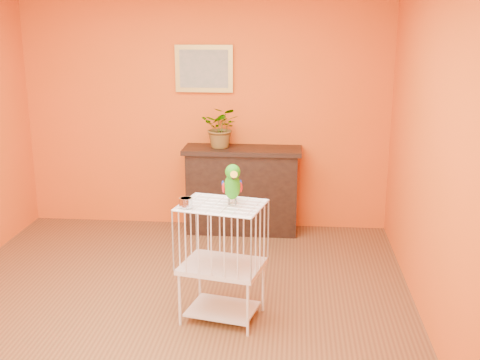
# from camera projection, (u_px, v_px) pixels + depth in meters

# --- Properties ---
(ground) EXTENTS (4.50, 4.50, 0.00)m
(ground) POSITION_uv_depth(u_px,v_px,m) (166.00, 317.00, 4.73)
(ground) COLOR brown
(ground) RESTS_ON ground
(room_shell) EXTENTS (4.50, 4.50, 4.50)m
(room_shell) POSITION_uv_depth(u_px,v_px,m) (158.00, 117.00, 4.31)
(room_shell) COLOR #E25215
(room_shell) RESTS_ON ground
(console_cabinet) EXTENTS (1.26, 0.45, 0.93)m
(console_cabinet) POSITION_uv_depth(u_px,v_px,m) (242.00, 190.00, 6.52)
(console_cabinet) COLOR black
(console_cabinet) RESTS_ON ground
(potted_plant) EXTENTS (0.45, 0.49, 0.34)m
(potted_plant) POSITION_uv_depth(u_px,v_px,m) (222.00, 131.00, 6.41)
(potted_plant) COLOR #26722D
(potted_plant) RESTS_ON console_cabinet
(framed_picture) EXTENTS (0.62, 0.04, 0.50)m
(framed_picture) POSITION_uv_depth(u_px,v_px,m) (204.00, 69.00, 6.40)
(framed_picture) COLOR #AE923E
(framed_picture) RESTS_ON room_shell
(birdcage) EXTENTS (0.69, 0.58, 0.93)m
(birdcage) POSITION_uv_depth(u_px,v_px,m) (222.00, 260.00, 4.59)
(birdcage) COLOR silver
(birdcage) RESTS_ON ground
(feed_cup) EXTENTS (0.10, 0.10, 0.07)m
(feed_cup) POSITION_uv_depth(u_px,v_px,m) (186.00, 202.00, 4.39)
(feed_cup) COLOR silver
(feed_cup) RESTS_ON birdcage
(parrot) EXTENTS (0.16, 0.29, 0.32)m
(parrot) POSITION_uv_depth(u_px,v_px,m) (232.00, 184.00, 4.44)
(parrot) COLOR #59544C
(parrot) RESTS_ON birdcage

